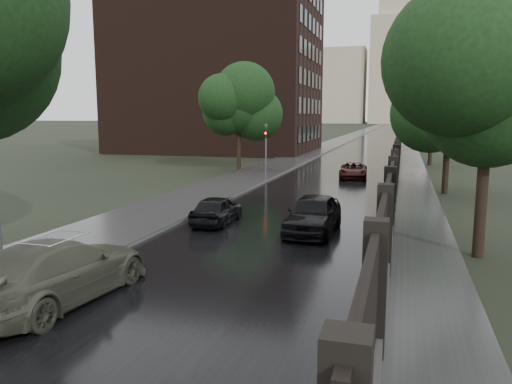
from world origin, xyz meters
name	(u,v)px	position (x,y,z in m)	size (l,w,h in m)	color
ground	(154,329)	(0.00, 0.00, 0.00)	(800.00, 800.00, 0.00)	black
road	(390,128)	(0.00, 190.00, 0.01)	(8.00, 420.00, 0.02)	black
sidewalk_left	(374,127)	(-6.00, 190.00, 0.08)	(4.00, 420.00, 0.16)	#2D2D2D
verge_right	(405,128)	(5.50, 190.00, 0.04)	(3.00, 420.00, 0.08)	#2D2D2D
fence_right	(397,161)	(4.60, 32.01, 1.01)	(0.45, 75.72, 2.70)	#383533
tree_left_far	(239,107)	(-8.00, 30.00, 5.24)	(4.25, 4.25, 7.39)	black
tree_right_a	(488,103)	(7.50, 8.00, 4.95)	(4.08, 4.08, 7.01)	black
tree_right_b	(449,109)	(7.50, 22.00, 4.95)	(4.08, 4.08, 7.01)	black
tree_right_c	(432,112)	(7.50, 40.00, 4.95)	(4.08, 4.08, 7.01)	black
traffic_light	(266,147)	(-4.30, 24.99, 2.40)	(0.16, 0.32, 4.00)	#59595E
brick_building	(218,73)	(-18.00, 52.00, 10.00)	(24.00, 18.00, 20.00)	black
stalinist_tower	(398,57)	(0.00, 300.00, 38.38)	(92.00, 30.00, 159.00)	tan
volga_sedan	(57,271)	(-3.05, 0.77, 0.79)	(2.22, 5.46, 1.59)	#4A4C3D
hatchback_left	(217,210)	(-2.48, 10.32, 0.62)	(1.46, 3.63, 1.24)	black
car_right_near	(313,214)	(1.75, 9.83, 0.76)	(1.80, 4.46, 1.52)	black
car_right_far	(353,171)	(1.60, 27.79, 0.58)	(1.94, 4.20, 1.17)	black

